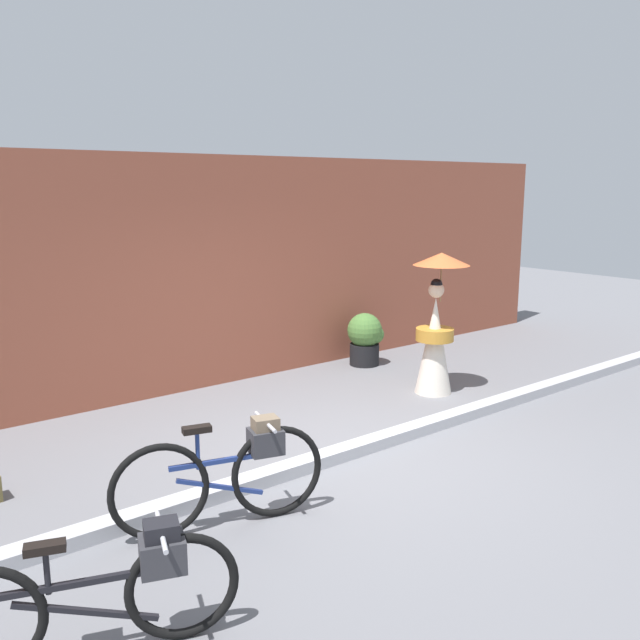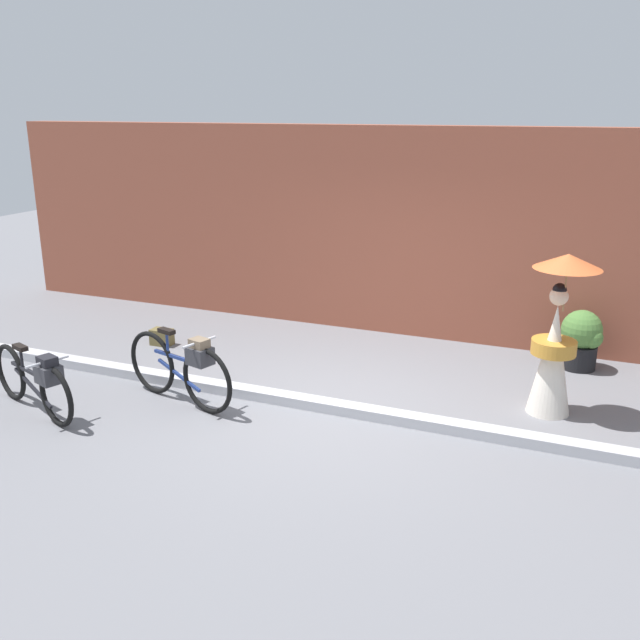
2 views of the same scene
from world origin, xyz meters
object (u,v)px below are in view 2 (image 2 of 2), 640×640
Objects in this scene: bicycle_near_officer at (36,380)px; backpack_on_pavement at (162,337)px; person_with_parasol at (556,338)px; potted_plant_by_door at (582,338)px; bicycle_far_side at (182,367)px.

backpack_on_pavement is at bearing 92.53° from bicycle_near_officer.
person_with_parasol reaches higher than potted_plant_by_door.
potted_plant_by_door is (0.24, 1.60, -0.46)m from person_with_parasol.
bicycle_far_side is 2.24m from backpack_on_pavement.
bicycle_far_side is (1.35, 0.87, 0.05)m from bicycle_near_officer.
potted_plant_by_door is at bearing 35.44° from bicycle_far_side.
backpack_on_pavement is (-0.11, 2.53, -0.29)m from bicycle_near_officer.
person_with_parasol is at bearing -98.61° from potted_plant_by_door.
bicycle_near_officer is 0.91× the size of person_with_parasol.
person_with_parasol is 5.48m from backpack_on_pavement.
person_with_parasol is at bearing -2.95° from backpack_on_pavement.
backpack_on_pavement is at bearing -166.87° from potted_plant_by_door.
person_with_parasol reaches higher than backpack_on_pavement.
bicycle_near_officer reaches higher than backpack_on_pavement.
person_with_parasol is 1.68m from potted_plant_by_door.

